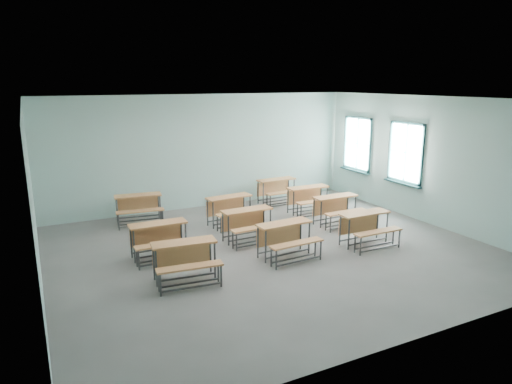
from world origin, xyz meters
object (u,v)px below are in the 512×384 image
desk_unit_r1c0 (160,235)px  desk_unit_r1c2 (337,206)px  desk_unit_r3c2 (278,187)px  desk_unit_r2c2 (310,196)px  desk_unit_r3c0 (139,205)px  desk_unit_r0c0 (185,256)px  desk_unit_r1c1 (249,220)px  desk_unit_r0c2 (367,224)px  desk_unit_r2c1 (231,206)px  desk_unit_r0c1 (287,235)px

desk_unit_r1c0 → desk_unit_r1c2: (4.60, 0.22, 0.00)m
desk_unit_r1c0 → desk_unit_r3c2: size_ratio=0.99×
desk_unit_r1c0 → desk_unit_r2c2: 4.75m
desk_unit_r1c0 → desk_unit_r3c0: size_ratio=0.94×
desk_unit_r0c0 → desk_unit_r1c1: (1.96, 1.42, 0.00)m
desk_unit_r3c0 → desk_unit_r1c1: bearing=-44.9°
desk_unit_r0c2 → desk_unit_r3c0: size_ratio=0.93×
desk_unit_r0c2 → desk_unit_r2c1: same height
desk_unit_r0c2 → desk_unit_r2c2: bearing=84.5°
desk_unit_r0c1 → desk_unit_r1c2: same height
desk_unit_r0c2 → desk_unit_r1c1: 2.62m
desk_unit_r0c2 → desk_unit_r1c2: same height
desk_unit_r2c1 → desk_unit_r1c2: bearing=-31.6°
desk_unit_r0c1 → desk_unit_r1c1: size_ratio=1.01×
desk_unit_r3c0 → desk_unit_r3c2: 4.12m
desk_unit_r1c1 → desk_unit_r2c2: same height
desk_unit_r2c2 → desk_unit_r3c2: size_ratio=0.99×
desk_unit_r0c2 → desk_unit_r1c0: size_ratio=0.99×
desk_unit_r0c1 → desk_unit_r2c2: same height
desk_unit_r0c0 → desk_unit_r3c0: 3.89m
desk_unit_r0c1 → desk_unit_r1c1: bearing=98.9°
desk_unit_r1c1 → desk_unit_r1c2: same height
desk_unit_r1c2 → desk_unit_r2c1: (-2.41, 1.17, 0.00)m
desk_unit_r1c2 → desk_unit_r2c2: size_ratio=0.99×
desk_unit_r1c1 → desk_unit_r3c0: same height
desk_unit_r0c2 → desk_unit_r1c2: bearing=78.1°
desk_unit_r1c0 → desk_unit_r0c0: bearing=-84.0°
desk_unit_r0c1 → desk_unit_r2c1: 2.53m
desk_unit_r3c0 → desk_unit_r3c2: bearing=8.5°
desk_unit_r1c0 → desk_unit_r3c2: (4.27, 2.68, 0.00)m
desk_unit_r0c0 → desk_unit_r3c0: (0.03, 3.89, 0.00)m
desk_unit_r1c1 → desk_unit_r1c2: size_ratio=1.01×
desk_unit_r1c0 → desk_unit_r3c0: (0.15, 2.58, 0.00)m
desk_unit_r0c0 → desk_unit_r1c1: size_ratio=1.04×
desk_unit_r1c0 → desk_unit_r0c1: bearing=-25.0°
desk_unit_r0c0 → desk_unit_r1c1: bearing=42.1°
desk_unit_r3c0 → desk_unit_r0c1: bearing=-52.3°
desk_unit_r1c1 → desk_unit_r1c2: (2.53, 0.11, 0.00)m
desk_unit_r1c2 → desk_unit_r2c1: 2.68m
desk_unit_r0c1 → desk_unit_r1c2: size_ratio=1.03×
desk_unit_r0c1 → desk_unit_r2c2: (2.21, 2.53, 0.00)m
desk_unit_r3c0 → desk_unit_r2c1: bearing=-23.0°
desk_unit_r1c2 → desk_unit_r3c0: size_ratio=0.94×
desk_unit_r2c1 → desk_unit_r2c2: size_ratio=1.04×
desk_unit_r0c0 → desk_unit_r1c2: bearing=24.9°
desk_unit_r1c2 → desk_unit_r2c1: same height
desk_unit_r0c0 → desk_unit_r2c2: size_ratio=1.05×
desk_unit_r3c2 → desk_unit_r2c2: bearing=-80.2°
desk_unit_r1c0 → desk_unit_r2c2: bearing=18.0°
desk_unit_r0c0 → desk_unit_r1c2: 4.74m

